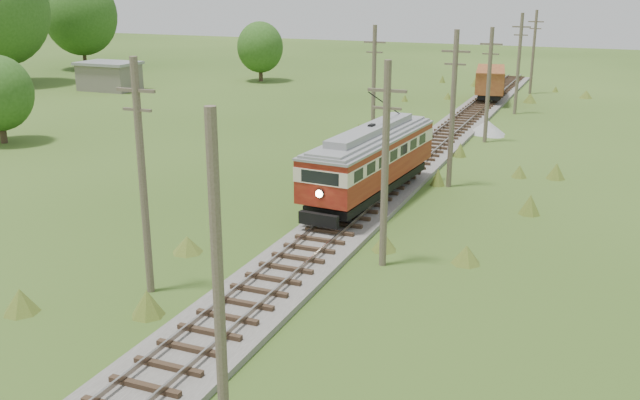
% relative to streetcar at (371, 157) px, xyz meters
% --- Properties ---
extents(railbed_main, '(3.60, 96.00, 0.57)m').
position_rel_streetcar_xyz_m(railbed_main, '(0.00, 7.88, -2.41)').
color(railbed_main, '#605B54').
rests_on(railbed_main, ground).
extents(streetcar, '(3.78, 12.30, 5.57)m').
position_rel_streetcar_xyz_m(streetcar, '(0.00, 0.00, 0.00)').
color(streetcar, black).
rests_on(streetcar, ground).
extents(gondola, '(3.90, 8.49, 2.72)m').
position_rel_streetcar_xyz_m(gondola, '(0.00, 37.09, -0.57)').
color(gondola, black).
rests_on(gondola, ground).
extents(gravel_pile, '(2.95, 3.13, 1.07)m').
position_rel_streetcar_xyz_m(gravel_pile, '(2.70, 20.99, -2.10)').
color(gravel_pile, gray).
rests_on(gravel_pile, ground).
extents(utility_pole_r_1, '(0.30, 0.30, 8.80)m').
position_rel_streetcar_xyz_m(utility_pole_r_1, '(3.10, -21.12, 1.80)').
color(utility_pole_r_1, brown).
rests_on(utility_pole_r_1, ground).
extents(utility_pole_r_2, '(1.60, 0.30, 8.60)m').
position_rel_streetcar_xyz_m(utility_pole_r_2, '(3.30, -8.12, 1.82)').
color(utility_pole_r_2, brown).
rests_on(utility_pole_r_2, ground).
extents(utility_pole_r_3, '(1.60, 0.30, 9.00)m').
position_rel_streetcar_xyz_m(utility_pole_r_3, '(3.20, 4.88, 2.03)').
color(utility_pole_r_3, brown).
rests_on(utility_pole_r_3, ground).
extents(utility_pole_r_4, '(1.60, 0.30, 8.40)m').
position_rel_streetcar_xyz_m(utility_pole_r_4, '(3.00, 17.88, 1.72)').
color(utility_pole_r_4, brown).
rests_on(utility_pole_r_4, ground).
extents(utility_pole_r_5, '(1.60, 0.30, 8.90)m').
position_rel_streetcar_xyz_m(utility_pole_r_5, '(3.40, 30.88, 1.98)').
color(utility_pole_r_5, brown).
rests_on(utility_pole_r_5, ground).
extents(utility_pole_r_6, '(1.60, 0.30, 8.70)m').
position_rel_streetcar_xyz_m(utility_pole_r_6, '(3.20, 43.88, 1.87)').
color(utility_pole_r_6, brown).
rests_on(utility_pole_r_6, ground).
extents(utility_pole_l_a, '(1.60, 0.30, 9.00)m').
position_rel_streetcar_xyz_m(utility_pole_l_a, '(-4.20, -14.12, 2.03)').
color(utility_pole_l_a, brown).
rests_on(utility_pole_l_a, ground).
extents(utility_pole_l_b, '(1.60, 0.30, 8.60)m').
position_rel_streetcar_xyz_m(utility_pole_l_b, '(-4.50, 13.88, 1.82)').
color(utility_pole_l_b, brown).
rests_on(utility_pole_l_b, ground).
extents(tree_left_5, '(9.66, 9.66, 12.44)m').
position_rel_streetcar_xyz_m(tree_left_5, '(-56.00, 43.88, 4.52)').
color(tree_left_5, '#38281C').
rests_on(tree_left_5, ground).
extents(tree_mid_a, '(5.46, 5.46, 7.03)m').
position_rel_streetcar_xyz_m(tree_mid_a, '(-28.00, 41.88, 1.42)').
color(tree_mid_a, '#38281C').
rests_on(tree_mid_a, ground).
extents(shed, '(6.40, 4.40, 3.10)m').
position_rel_streetcar_xyz_m(shed, '(-40.00, 28.88, -1.03)').
color(shed, slate).
rests_on(shed, ground).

